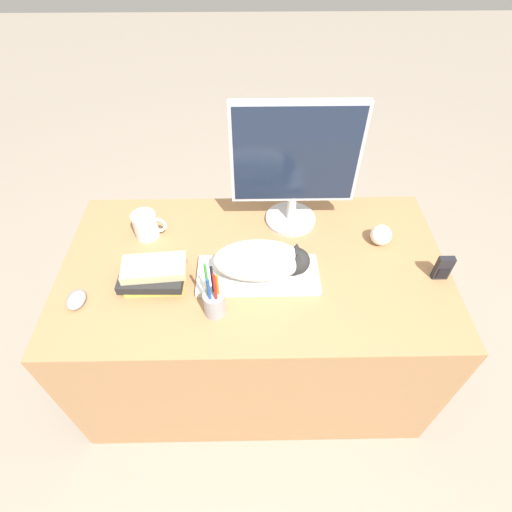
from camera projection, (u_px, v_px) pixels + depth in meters
name	position (u px, v px, depth m)	size (l,w,h in m)	color
ground_plane	(256.00, 441.00, 1.73)	(12.00, 12.00, 0.00)	gray
desk	(255.00, 319.00, 1.73)	(1.42, 0.77, 0.72)	#9E7047
keyboard	(258.00, 275.00, 1.42)	(0.43, 0.18, 0.02)	silver
cat	(263.00, 260.00, 1.36)	(0.33, 0.16, 0.13)	white
monitor	(295.00, 161.00, 1.42)	(0.47, 0.20, 0.51)	#B7B7BC
computer_mouse	(76.00, 299.00, 1.34)	(0.06, 0.09, 0.03)	gray
coffee_mug	(146.00, 225.00, 1.53)	(0.13, 0.09, 0.10)	silver
pen_cup	(214.00, 302.00, 1.28)	(0.07, 0.07, 0.23)	#939399
baseball	(381.00, 235.00, 1.52)	(0.08, 0.08, 0.08)	silver
phone	(443.00, 268.00, 1.39)	(0.05, 0.03, 0.10)	black
book_stack	(154.00, 274.00, 1.38)	(0.23, 0.16, 0.09)	#CCC14C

